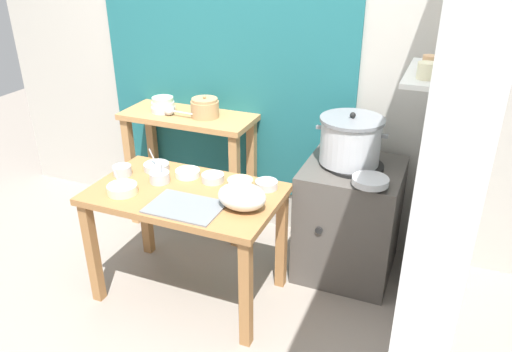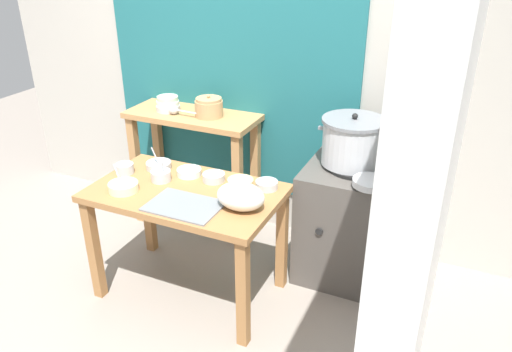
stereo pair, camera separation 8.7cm
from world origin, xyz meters
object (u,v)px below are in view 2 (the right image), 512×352
wide_pan (371,183)px  prep_bowl_4 (189,172)px  back_shelf_table (194,142)px  prep_bowl_7 (125,168)px  serving_tray (184,206)px  prep_bowl_3 (161,175)px  ladle (175,110)px  prep_table (187,207)px  steamer_pot (353,141)px  stove_block (351,221)px  plastic_bag (241,196)px  prep_bowl_0 (159,165)px  prep_bowl_5 (267,184)px  bowl_stack_enamel (168,104)px  prep_bowl_1 (240,184)px  clay_pot (209,107)px  prep_bowl_2 (123,186)px  prep_bowl_6 (214,177)px

wide_pan → prep_bowl_4: size_ratio=1.39×
back_shelf_table → prep_bowl_7: bearing=-96.1°
back_shelf_table → serving_tray: back_shelf_table is taller
prep_bowl_3 → ladle: bearing=114.6°
prep_table → steamer_pot: (0.81, 0.63, 0.32)m
stove_block → plastic_bag: (-0.46, -0.67, 0.41)m
prep_table → prep_bowl_0: size_ratio=6.96×
prep_bowl_5 → bowl_stack_enamel: bearing=152.6°
prep_bowl_0 → prep_bowl_3: bearing=-51.4°
serving_tray → prep_bowl_7: prep_bowl_7 is taller
ladle → prep_bowl_4: (0.40, -0.49, -0.19)m
prep_bowl_4 → serving_tray: bearing=-62.8°
prep_table → serving_tray: serving_tray is taller
prep_bowl_1 → prep_table: bearing=-153.7°
steamer_pot → serving_tray: (-0.71, -0.80, -0.20)m
prep_bowl_4 → ladle: bearing=129.2°
clay_pot → prep_bowl_7: bearing=-107.2°
stove_block → steamer_pot: 0.54m
stove_block → prep_bowl_0: prep_bowl_0 is taller
bowl_stack_enamel → serving_tray: bearing=-53.1°
prep_bowl_2 → prep_bowl_3: (0.12, 0.20, 0.01)m
prep_bowl_1 → prep_bowl_3: bearing=-168.9°
stove_block → wide_pan: 0.50m
clay_pot → prep_bowl_4: size_ratio=1.31×
stove_block → prep_bowl_4: bearing=-155.2°
plastic_bag → prep_bowl_3: size_ratio=2.03×
prep_bowl_4 → prep_bowl_6: (0.18, -0.01, 0.00)m
prep_bowl_1 → prep_bowl_2: 0.67m
steamer_pot → prep_bowl_6: bearing=-147.5°
prep_table → prep_bowl_2: prep_bowl_2 is taller
clay_pot → bowl_stack_enamel: bearing=-178.0°
prep_table → prep_bowl_3: bearing=166.7°
serving_tray → prep_bowl_7: bearing=159.1°
prep_bowl_6 → prep_bowl_0: bearing=178.2°
plastic_bag → prep_table: bearing=171.3°
serving_tray → wide_pan: (0.89, 0.55, 0.07)m
prep_bowl_5 → prep_bowl_6: (-0.33, -0.04, -0.00)m
clay_pot → prep_bowl_6: size_ratio=1.46×
prep_bowl_1 → prep_bowl_4: bearing=173.8°
prep_bowl_2 → prep_bowl_6: 0.53m
ladle → prep_bowl_7: ladle is taller
prep_table → plastic_bag: size_ratio=4.10×
clay_pot → bowl_stack_enamel: clay_pot is taller
steamer_pot → ladle: steamer_pot is taller
clay_pot → prep_bowl_1: bearing=-48.4°
back_shelf_table → wide_pan: back_shelf_table is taller
steamer_pot → prep_bowl_2: size_ratio=2.56×
back_shelf_table → stove_block: size_ratio=1.23×
stove_block → bowl_stack_enamel: 1.54m
bowl_stack_enamel → wide_pan: 1.61m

